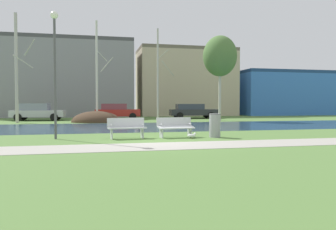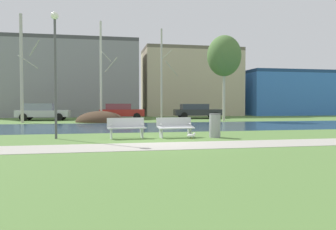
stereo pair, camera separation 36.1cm
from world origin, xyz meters
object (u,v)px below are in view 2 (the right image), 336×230
parked_sedan_second_red (121,111)px  trash_bin (215,125)px  bench_left (127,127)px  seagull (191,136)px  bench_right (175,127)px  parked_hatch_third_dark (197,111)px  parked_van_nearest_silver (42,111)px  streetlamp (55,54)px

parked_sedan_second_red → trash_bin: bearing=-79.3°
bench_left → seagull: 2.78m
bench_left → trash_bin: trash_bin is taller
bench_right → trash_bin: 1.73m
parked_hatch_third_dark → parked_sedan_second_red: bearing=-172.8°
trash_bin → parked_sedan_second_red: (-3.18, 16.88, 0.24)m
bench_left → bench_right: (2.11, 0.00, 0.00)m
parked_sedan_second_red → parked_hatch_third_dark: parked_sedan_second_red is taller
bench_right → parked_van_nearest_silver: 18.54m
streetlamp → parked_van_nearest_silver: streetlamp is taller
bench_right → parked_sedan_second_red: parked_sedan_second_red is taller
seagull → streetlamp: 6.64m
bench_right → parked_van_nearest_silver: size_ratio=0.36×
bench_right → streetlamp: size_ratio=0.31×
bench_right → seagull: bearing=-47.5°
trash_bin → streetlamp: streetlamp is taller
streetlamp → parked_van_nearest_silver: (-3.34, 16.11, -2.76)m
bench_left → seagull: (2.68, -0.62, -0.34)m
seagull → parked_van_nearest_silver: parked_van_nearest_silver is taller
bench_left → parked_hatch_third_dark: bearing=65.0°
seagull → parked_sedan_second_red: bearing=96.8°
bench_right → trash_bin: bearing=-10.9°
trash_bin → streetlamp: 7.41m
parked_hatch_third_dark → seagull: bearing=-106.8°
trash_bin → parked_sedan_second_red: bearing=100.7°
seagull → streetlamp: size_ratio=0.08×
bench_right → parked_hatch_third_dark: 18.51m
trash_bin → parked_van_nearest_silver: size_ratio=0.23×
parked_sedan_second_red → parked_van_nearest_silver: bearing=-179.9°
parked_van_nearest_silver → parked_hatch_third_dark: parked_van_nearest_silver is taller
parked_van_nearest_silver → trash_bin: bearing=-59.2°
parked_sedan_second_red → bench_left: bearing=-92.2°
seagull → parked_van_nearest_silver: 19.36m
trash_bin → streetlamp: (-6.73, 0.76, 3.00)m
bench_right → parked_hatch_third_dark: bearing=71.0°
bench_right → seagull: bench_right is taller
bench_right → streetlamp: 5.91m
bench_right → parked_sedan_second_red: (-1.47, 16.55, 0.30)m
trash_bin → parked_sedan_second_red: size_ratio=0.25×
parked_hatch_third_dark → parked_van_nearest_silver: bearing=-176.2°
bench_left → seagull: bench_left is taller
trash_bin → bench_right: bearing=169.1°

